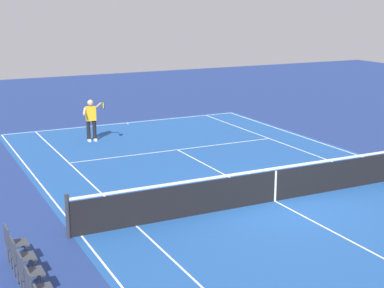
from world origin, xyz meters
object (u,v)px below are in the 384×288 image
(tennis_net, at_px, (275,184))
(tennis_ball, at_px, (249,173))
(spectator_chair_5, at_px, (13,242))
(tennis_player_near, at_px, (91,118))
(spectator_chair_4, at_px, (20,256))
(spectator_chair_3, at_px, (27,271))
(spectator_chair_2, at_px, (36,288))

(tennis_net, height_order, tennis_ball, tennis_net)
(spectator_chair_5, bearing_deg, tennis_net, -82.91)
(tennis_player_near, bearing_deg, tennis_net, -165.25)
(spectator_chair_4, height_order, spectator_chair_5, same)
(tennis_player_near, xyz_separation_m, spectator_chair_5, (-10.11, 4.77, -0.41))
(tennis_net, xyz_separation_m, spectator_chair_3, (-2.39, 7.19, 0.03))
(tennis_player_near, bearing_deg, spectator_chair_4, 156.29)
(spectator_chair_2, relative_size, spectator_chair_4, 1.00)
(spectator_chair_5, bearing_deg, spectator_chair_4, 180.00)
(tennis_net, relative_size, spectator_chair_2, 13.30)
(tennis_net, distance_m, spectator_chair_5, 7.25)
(tennis_ball, height_order, spectator_chair_5, spectator_chair_5)
(tennis_net, xyz_separation_m, spectator_chair_5, (-0.89, 7.19, 0.03))
(spectator_chair_3, distance_m, spectator_chair_4, 0.75)
(tennis_net, height_order, spectator_chair_5, tennis_net)
(tennis_net, height_order, spectator_chair_3, tennis_net)
(tennis_player_near, relative_size, tennis_ball, 25.71)
(tennis_ball, xyz_separation_m, spectator_chair_3, (-4.88, 7.92, 0.49))
(tennis_net, relative_size, spectator_chair_4, 13.30)
(tennis_player_near, xyz_separation_m, spectator_chair_3, (-11.60, 4.77, -0.41))
(tennis_ball, distance_m, spectator_chair_4, 8.95)
(tennis_net, xyz_separation_m, spectator_chair_4, (-1.64, 7.19, 0.03))
(tennis_player_near, distance_m, spectator_chair_5, 11.18)
(spectator_chair_3, bearing_deg, tennis_ball, -58.36)
(spectator_chair_2, bearing_deg, spectator_chair_3, 0.00)
(spectator_chair_2, bearing_deg, tennis_player_near, -21.10)
(spectator_chair_5, bearing_deg, tennis_player_near, -25.25)
(spectator_chair_5, bearing_deg, tennis_ball, -66.86)
(tennis_ball, xyz_separation_m, spectator_chair_2, (-5.63, 7.92, 0.49))
(tennis_ball, relative_size, spectator_chair_5, 0.08)
(tennis_net, bearing_deg, spectator_chair_5, 97.09)
(tennis_net, height_order, tennis_player_near, tennis_player_near)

